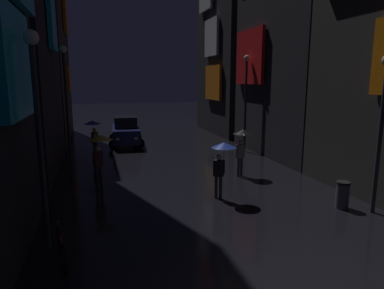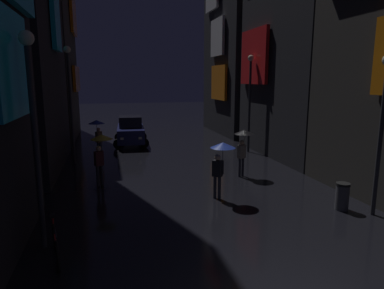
# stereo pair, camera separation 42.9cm
# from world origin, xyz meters

# --- Properties ---
(building_left_far) EXTENTS (4.25, 8.32, 12.69)m
(building_left_far) POSITION_xyz_m (-7.48, 22.17, 6.36)
(building_left_far) COLOR #33302D
(building_left_far) RESTS_ON ground
(building_right_far) EXTENTS (4.25, 7.86, 16.48)m
(building_right_far) POSITION_xyz_m (7.48, 21.93, 8.24)
(building_right_far) COLOR black
(building_right_far) RESTS_ON ground
(pedestrian_foreground_left_blue) EXTENTS (0.90, 0.90, 2.12)m
(pedestrian_foreground_left_blue) POSITION_xyz_m (0.68, 6.76, 1.67)
(pedestrian_foreground_left_blue) COLOR #2D2D38
(pedestrian_foreground_left_blue) RESTS_ON ground
(pedestrian_far_right_black) EXTENTS (0.90, 0.90, 2.12)m
(pedestrian_far_right_black) POSITION_xyz_m (2.64, 9.42, 1.67)
(pedestrian_far_right_black) COLOR #2D2D38
(pedestrian_far_right_black) RESTS_ON ground
(pedestrian_midstreet_left_blue) EXTENTS (0.90, 0.90, 2.12)m
(pedestrian_midstreet_left_blue) POSITION_xyz_m (-3.79, 14.93, 1.67)
(pedestrian_midstreet_left_blue) COLOR #2D2D38
(pedestrian_midstreet_left_blue) RESTS_ON ground
(pedestrian_near_crossing_yellow) EXTENTS (0.90, 0.90, 2.12)m
(pedestrian_near_crossing_yellow) POSITION_xyz_m (-3.55, 9.58, 1.67)
(pedestrian_near_crossing_yellow) COLOR #2D2D38
(pedestrian_near_crossing_yellow) RESTS_ON ground
(bicycle_parked_at_storefront) EXTENTS (0.41, 1.80, 0.96)m
(bicycle_parked_at_storefront) POSITION_xyz_m (-4.60, 3.64, 0.39)
(bicycle_parked_at_storefront) COLOR black
(bicycle_parked_at_storefront) RESTS_ON ground
(car_distant) EXTENTS (2.42, 4.23, 1.92)m
(car_distant) POSITION_xyz_m (-1.74, 18.38, 0.93)
(car_distant) COLOR navy
(car_distant) RESTS_ON ground
(streetlamp_right_far) EXTENTS (0.36, 0.36, 5.72)m
(streetlamp_right_far) POSITION_xyz_m (5.00, 14.27, 3.56)
(streetlamp_right_far) COLOR #2D2D33
(streetlamp_right_far) RESTS_ON ground
(streetlamp_left_far) EXTENTS (0.36, 0.36, 5.96)m
(streetlamp_left_far) POSITION_xyz_m (-5.00, 13.78, 3.69)
(streetlamp_left_far) COLOR #2D2D33
(streetlamp_left_far) RESTS_ON ground
(streetlamp_right_near) EXTENTS (0.36, 0.36, 5.08)m
(streetlamp_right_near) POSITION_xyz_m (5.00, 4.13, 3.21)
(streetlamp_right_near) COLOR #2D2D33
(streetlamp_right_near) RESTS_ON ground
(streetlamp_left_near) EXTENTS (0.36, 0.36, 5.46)m
(streetlamp_left_near) POSITION_xyz_m (-5.00, 4.38, 3.42)
(streetlamp_left_near) COLOR #2D2D33
(streetlamp_left_near) RESTS_ON ground
(trash_bin) EXTENTS (0.46, 0.46, 0.93)m
(trash_bin) POSITION_xyz_m (4.30, 4.76, 0.47)
(trash_bin) COLOR #3F3F47
(trash_bin) RESTS_ON ground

